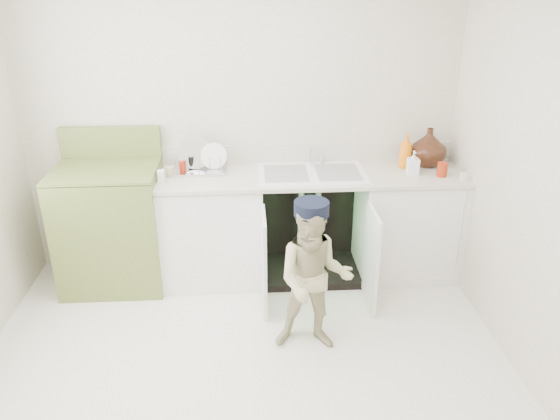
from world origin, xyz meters
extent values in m
plane|color=beige|center=(0.00, 0.00, 0.00)|extent=(3.50, 3.50, 0.00)
cube|color=beige|center=(0.00, 1.50, 1.25)|extent=(3.50, 2.50, 0.02)
cube|color=beige|center=(0.00, -1.50, 1.25)|extent=(3.50, 2.50, 0.02)
cube|color=beige|center=(1.75, 0.00, 1.25)|extent=(2.50, 3.00, 0.02)
cube|color=white|center=(-0.25, 1.20, 0.43)|extent=(0.80, 0.60, 0.86)
cube|color=white|center=(1.35, 1.20, 0.43)|extent=(0.80, 0.60, 0.86)
cube|color=black|center=(0.55, 1.47, 0.43)|extent=(0.80, 0.06, 0.86)
cube|color=black|center=(0.55, 1.20, 0.03)|extent=(0.80, 0.60, 0.06)
cylinder|color=gray|center=(0.48, 1.30, 0.45)|extent=(0.05, 0.05, 0.70)
cylinder|color=gray|center=(0.62, 1.30, 0.45)|extent=(0.05, 0.05, 0.70)
cylinder|color=gray|center=(0.55, 1.25, 0.62)|extent=(0.07, 0.18, 0.07)
cube|color=white|center=(0.15, 0.70, 0.40)|extent=(0.03, 0.40, 0.76)
cube|color=white|center=(0.95, 0.70, 0.40)|extent=(0.02, 0.40, 0.76)
cube|color=beige|center=(0.55, 1.20, 0.89)|extent=(2.44, 0.64, 0.03)
cube|color=beige|center=(0.55, 1.49, 0.98)|extent=(2.44, 0.02, 0.15)
cube|color=white|center=(0.55, 1.20, 0.90)|extent=(0.85, 0.55, 0.02)
cube|color=gray|center=(0.34, 1.20, 0.91)|extent=(0.34, 0.40, 0.01)
cube|color=gray|center=(0.76, 1.20, 0.91)|extent=(0.34, 0.40, 0.01)
cylinder|color=silver|center=(0.55, 1.42, 0.99)|extent=(0.03, 0.03, 0.17)
cylinder|color=silver|center=(0.55, 1.36, 1.06)|extent=(0.02, 0.14, 0.02)
cylinder|color=silver|center=(0.66, 1.42, 0.94)|extent=(0.04, 0.04, 0.06)
cylinder|color=white|center=(1.68, 0.89, 0.55)|extent=(0.01, 0.01, 0.70)
cube|color=white|center=(1.68, 0.98, 0.93)|extent=(0.04, 0.02, 0.06)
cube|color=silver|center=(-0.33, 1.32, 0.91)|extent=(0.43, 0.28, 0.02)
cylinder|color=silver|center=(-0.37, 1.34, 0.99)|extent=(0.26, 0.10, 0.26)
cylinder|color=white|center=(-0.22, 1.32, 0.98)|extent=(0.21, 0.05, 0.21)
cylinder|color=silver|center=(-0.50, 1.22, 0.98)|extent=(0.01, 0.01, 0.12)
cylinder|color=silver|center=(-0.42, 1.22, 0.98)|extent=(0.01, 0.01, 0.12)
cylinder|color=silver|center=(-0.33, 1.22, 0.98)|extent=(0.01, 0.01, 0.12)
cylinder|color=silver|center=(-0.25, 1.22, 0.98)|extent=(0.01, 0.01, 0.12)
cylinder|color=silver|center=(-0.16, 1.22, 0.98)|extent=(0.01, 0.01, 0.12)
imported|color=#492714|center=(1.51, 1.34, 1.06)|extent=(0.30, 0.30, 0.31)
imported|color=orange|center=(1.32, 1.30, 1.04)|extent=(0.11, 0.11, 0.28)
imported|color=white|center=(1.33, 1.14, 0.99)|extent=(0.08, 0.09, 0.19)
cylinder|color=#A4270E|center=(1.55, 1.08, 0.96)|extent=(0.08, 0.08, 0.11)
cylinder|color=#A3210E|center=(-0.47, 1.28, 0.95)|extent=(0.05, 0.05, 0.10)
cylinder|color=tan|center=(-0.55, 1.20, 0.94)|extent=(0.06, 0.06, 0.08)
cylinder|color=black|center=(-0.40, 1.32, 0.96)|extent=(0.04, 0.04, 0.12)
cube|color=white|center=(-0.61, 1.10, 0.95)|extent=(0.05, 0.05, 0.09)
cube|color=olive|center=(-1.05, 1.18, 0.48)|extent=(0.80, 0.65, 0.96)
cube|color=olive|center=(-1.05, 1.18, 0.98)|extent=(0.80, 0.65, 0.02)
cube|color=olive|center=(-1.05, 1.46, 1.11)|extent=(0.80, 0.06, 0.25)
cylinder|color=black|center=(-1.25, 1.02, 0.97)|extent=(0.18, 0.18, 0.02)
cylinder|color=silver|center=(-1.25, 1.02, 0.98)|extent=(0.21, 0.21, 0.01)
cylinder|color=black|center=(-1.25, 1.33, 0.97)|extent=(0.18, 0.18, 0.02)
cylinder|color=silver|center=(-1.25, 1.33, 0.98)|extent=(0.21, 0.21, 0.01)
cylinder|color=black|center=(-0.85, 1.02, 0.97)|extent=(0.18, 0.18, 0.02)
cylinder|color=silver|center=(-0.85, 1.02, 0.98)|extent=(0.21, 0.21, 0.01)
cylinder|color=black|center=(-0.85, 1.33, 0.97)|extent=(0.18, 0.18, 0.02)
cylinder|color=silver|center=(-0.85, 1.33, 0.98)|extent=(0.21, 0.21, 0.01)
imported|color=#BCB187|center=(0.46, 0.23, 0.53)|extent=(0.55, 0.45, 1.05)
cylinder|color=black|center=(0.46, 0.23, 1.02)|extent=(0.24, 0.24, 0.09)
cube|color=black|center=(0.47, 0.33, 0.99)|extent=(0.18, 0.11, 0.01)
cube|color=black|center=(0.58, 0.86, 0.72)|extent=(0.07, 0.01, 0.14)
cube|color=#26F23F|center=(0.58, 0.85, 0.72)|extent=(0.06, 0.00, 0.12)
camera|label=1|loc=(0.04, -2.81, 2.40)|focal=35.00mm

